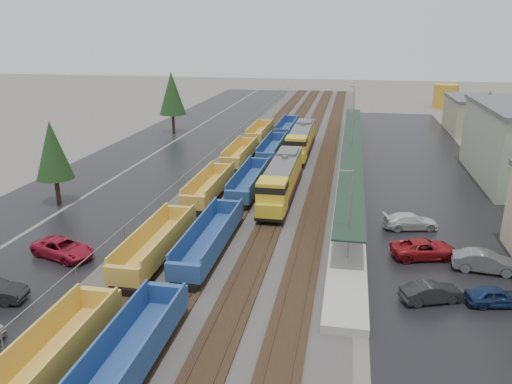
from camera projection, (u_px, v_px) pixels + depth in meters
ballast_strip at (290, 149)px, 79.12m from camera, size 20.00×160.00×0.08m
trackbed at (290, 148)px, 79.08m from camera, size 14.60×160.00×0.22m
west_parking_lot at (200, 145)px, 81.79m from camera, size 10.00×160.00×0.02m
west_road at (142, 143)px, 83.57m from camera, size 9.00×160.00×0.02m
east_commuter_lot at (423, 172)px, 66.41m from camera, size 16.00×100.00×0.02m
station_platform at (351, 164)px, 67.88m from camera, size 3.00×80.00×8.00m
chainlink_fence at (230, 139)px, 78.86m from camera, size 0.08×160.04×2.02m
distant_hills at (438, 75)px, 211.92m from camera, size 301.00×140.00×25.20m
tree_west_near at (52, 150)px, 53.21m from camera, size 3.96×3.96×9.00m
tree_west_far at (172, 93)px, 90.35m from camera, size 4.84×4.84×11.00m
tree_east at (487, 116)px, 70.28m from camera, size 4.40×4.40×10.00m
locomotive_lead at (282, 180)px, 55.12m from camera, size 2.86×18.87×4.27m
locomotive_trail at (301, 140)px, 74.73m from camera, size 2.86×18.87×4.27m
well_string_yellow at (187, 212)px, 48.54m from camera, size 2.75×93.38×2.44m
well_string_blue at (233, 206)px, 50.23m from camera, size 2.70×100.49×2.39m
storage_tank at (446, 96)px, 119.68m from camera, size 5.72×5.72×5.72m
parked_car_west_c at (63, 248)px, 41.44m from camera, size 4.19×6.13×1.56m
parked_car_east_a at (432, 292)px, 34.61m from camera, size 2.96×4.56×1.42m
parked_car_east_b at (425, 249)px, 41.33m from camera, size 3.86×5.97×1.53m
parked_car_east_c at (410, 221)px, 47.35m from camera, size 3.19×5.50×1.50m
parked_car_east_d at (495, 296)px, 34.15m from camera, size 2.29×4.21×1.36m
parked_car_east_e at (486, 262)px, 38.92m from camera, size 2.26×5.12×1.63m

